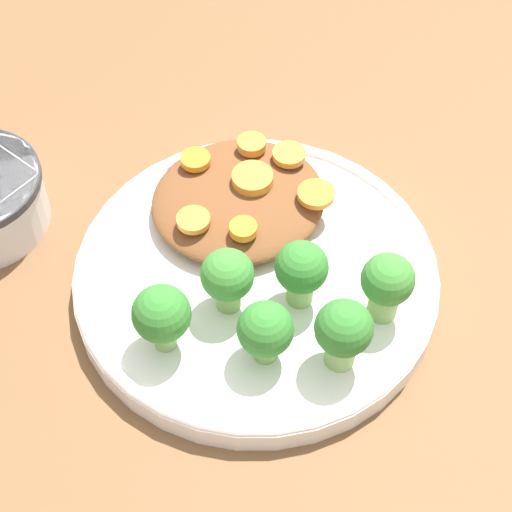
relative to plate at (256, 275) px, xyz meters
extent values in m
plane|color=brown|center=(0.00, 0.00, -0.01)|extent=(4.00, 4.00, 0.00)
cylinder|color=white|center=(0.00, 0.00, 0.00)|extent=(0.24, 0.24, 0.02)
torus|color=white|center=(0.00, 0.00, 0.01)|extent=(0.24, 0.24, 0.01)
ellipsoid|color=brown|center=(-0.05, 0.01, 0.02)|extent=(0.11, 0.12, 0.02)
cylinder|color=#7FA85B|center=(0.08, 0.01, 0.02)|extent=(0.02, 0.02, 0.03)
sphere|color=#337A2D|center=(0.08, 0.01, 0.04)|extent=(0.03, 0.03, 0.03)
cylinder|color=#759E51|center=(0.06, -0.03, 0.02)|extent=(0.01, 0.01, 0.02)
sphere|color=#337A2D|center=(0.06, -0.03, 0.03)|extent=(0.03, 0.03, 0.03)
cylinder|color=#7FA85B|center=(0.03, 0.01, 0.02)|extent=(0.02, 0.02, 0.02)
sphere|color=#337A2D|center=(0.03, 0.01, 0.04)|extent=(0.03, 0.03, 0.03)
cylinder|color=#759E51|center=(0.02, -0.07, 0.02)|extent=(0.01, 0.01, 0.02)
sphere|color=#337A2D|center=(0.02, -0.07, 0.04)|extent=(0.04, 0.04, 0.04)
cylinder|color=#7FA85B|center=(0.07, 0.05, 0.02)|extent=(0.02, 0.02, 0.03)
sphere|color=#3D8433|center=(0.07, 0.05, 0.04)|extent=(0.03, 0.03, 0.03)
cylinder|color=#759E51|center=(0.02, -0.03, 0.02)|extent=(0.02, 0.02, 0.02)
sphere|color=#3D8433|center=(0.02, -0.03, 0.04)|extent=(0.03, 0.03, 0.03)
cylinder|color=orange|center=(-0.02, 0.00, 0.03)|extent=(0.02, 0.02, 0.01)
cylinder|color=orange|center=(-0.06, 0.06, 0.03)|extent=(0.02, 0.02, 0.00)
cylinder|color=orange|center=(-0.04, -0.02, 0.03)|extent=(0.02, 0.02, 0.00)
cylinder|color=orange|center=(-0.09, 0.00, 0.03)|extent=(0.02, 0.02, 0.01)
cylinder|color=orange|center=(-0.02, 0.06, 0.03)|extent=(0.02, 0.02, 0.00)
cylinder|color=orange|center=(-0.08, 0.04, 0.03)|extent=(0.02, 0.02, 0.01)
cylinder|color=orange|center=(-0.05, 0.03, 0.03)|extent=(0.03, 0.03, 0.01)
camera|label=1|loc=(0.29, -0.16, 0.45)|focal=60.00mm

